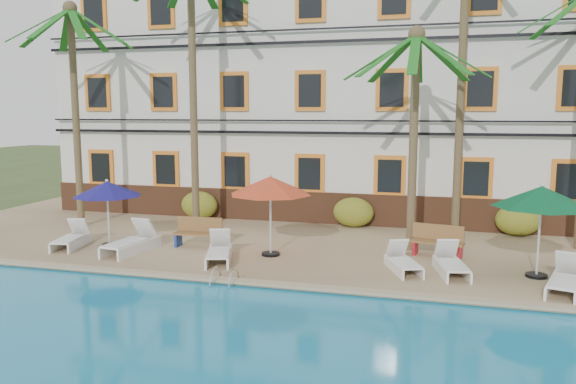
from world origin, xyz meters
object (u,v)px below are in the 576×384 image
(lounger_e, at_px, (451,264))
(lounger_b, at_px, (132,242))
(lounger_c, at_px, (219,252))
(bench_left, at_px, (198,232))
(bench_right, at_px, (438,241))
(palm_d, at_px, (463,39))
(umbrella_green, at_px, (541,197))
(umbrella_blue, at_px, (107,189))
(palm_c, at_px, (414,106))
(lounger_f, at_px, (566,280))
(umbrella_red, at_px, (270,186))
(pool_ladder, at_px, (225,282))
(lounger_d, at_px, (403,262))
(lounger_a, at_px, (72,238))
(palm_b, at_px, (192,59))
(palm_a, at_px, (74,85))

(lounger_e, bearing_deg, lounger_b, -179.06)
(lounger_c, height_order, bench_left, bench_left)
(bench_right, bearing_deg, palm_d, 77.16)
(lounger_b, bearing_deg, umbrella_green, 2.16)
(palm_d, bearing_deg, umbrella_blue, -160.72)
(umbrella_green, distance_m, lounger_b, 11.60)
(palm_c, xyz_separation_m, palm_d, (1.36, 1.71, 2.10))
(bench_left, bearing_deg, palm_d, 21.43)
(lounger_e, bearing_deg, lounger_f, -17.96)
(palm_d, xyz_separation_m, umbrella_red, (-5.32, -3.51, -4.42))
(lounger_b, relative_size, pool_ladder, 2.86)
(palm_c, relative_size, bench_right, 4.31)
(umbrella_green, distance_m, pool_ladder, 8.29)
(palm_d, distance_m, lounger_e, 7.46)
(bench_right, bearing_deg, lounger_b, -167.71)
(umbrella_blue, xyz_separation_m, bench_left, (2.78, 0.64, -1.35))
(lounger_c, relative_size, lounger_d, 1.10)
(lounger_a, distance_m, lounger_c, 5.16)
(lounger_b, height_order, lounger_d, lounger_b)
(palm_c, distance_m, umbrella_blue, 9.82)
(lounger_d, bearing_deg, lounger_a, 179.84)
(umbrella_red, distance_m, lounger_e, 5.48)
(palm_d, xyz_separation_m, umbrella_green, (1.95, -3.82, -4.41))
(palm_d, bearing_deg, lounger_a, -160.52)
(umbrella_blue, distance_m, pool_ladder, 5.91)
(umbrella_green, relative_size, bench_left, 1.62)
(umbrella_blue, distance_m, umbrella_green, 12.57)
(palm_b, relative_size, lounger_e, 5.11)
(lounger_a, distance_m, lounger_d, 10.28)
(lounger_a, height_order, bench_right, bench_right)
(umbrella_blue, bearing_deg, palm_a, 138.44)
(lounger_d, bearing_deg, bench_left, 170.40)
(palm_a, distance_m, lounger_d, 13.26)
(palm_c, xyz_separation_m, lounger_d, (-0.06, -2.45, -4.14))
(palm_d, bearing_deg, umbrella_green, -62.98)
(lounger_e, relative_size, lounger_f, 0.95)
(palm_b, bearing_deg, palm_d, 5.04)
(lounger_f, relative_size, bench_left, 1.31)
(umbrella_red, height_order, bench_right, umbrella_red)
(lounger_b, relative_size, lounger_e, 1.13)
(palm_d, bearing_deg, lounger_d, -108.81)
(lounger_c, relative_size, lounger_e, 1.03)
(umbrella_blue, height_order, bench_right, umbrella_blue)
(palm_b, xyz_separation_m, palm_c, (7.59, -0.92, -1.65))
(bench_left, bearing_deg, lounger_e, -7.63)
(palm_a, distance_m, umbrella_green, 15.85)
(lounger_c, bearing_deg, lounger_d, 4.07)
(palm_c, distance_m, bench_right, 4.06)
(palm_d, bearing_deg, pool_ladder, -131.66)
(palm_b, distance_m, umbrella_red, 6.02)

